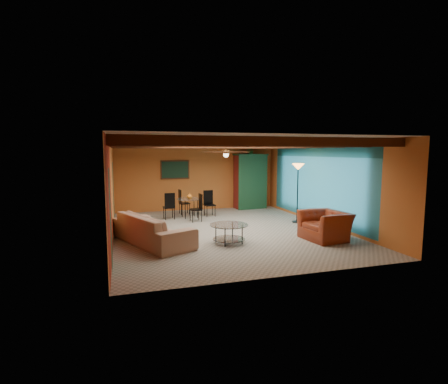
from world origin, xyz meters
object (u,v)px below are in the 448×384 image
object	(u,v)px
coffee_table	(229,234)
floor_lamp	(298,193)
vase	(190,188)
armoire	(250,182)
sofa	(153,229)
dining_table	(190,204)
potted_plant	(250,150)
armchair	(325,226)

from	to	relation	value
coffee_table	floor_lamp	distance (m)	3.62
coffee_table	vase	size ratio (longest dim) A/B	4.78
armoire	vase	xyz separation A→B (m)	(-2.84, -1.34, -0.05)
sofa	coffee_table	size ratio (longest dim) A/B	2.64
dining_table	potted_plant	xyz separation A→B (m)	(2.84, 1.34, 1.96)
armoire	floor_lamp	xyz separation A→B (m)	(0.45, -3.22, -0.11)
sofa	potted_plant	bearing A→B (deg)	-68.19
sofa	vase	xyz separation A→B (m)	(1.61, 3.20, 0.67)
potted_plant	vase	xyz separation A→B (m)	(-2.84, -1.34, -1.38)
dining_table	floor_lamp	xyz separation A→B (m)	(3.29, -1.88, 0.52)
sofa	dining_table	xyz separation A→B (m)	(1.61, 3.20, 0.09)
dining_table	armoire	bearing A→B (deg)	25.31
coffee_table	armoire	distance (m)	5.76
sofa	coffee_table	bearing A→B (deg)	-130.23
coffee_table	sofa	bearing A→B (deg)	163.53
dining_table	floor_lamp	bearing A→B (deg)	-29.70
vase	armoire	bearing A→B (deg)	25.31
armchair	armoire	xyz separation A→B (m)	(-0.05, 5.50, 0.72)
coffee_table	vase	bearing A→B (deg)	94.39
dining_table	armoire	world-z (taller)	armoire
armchair	dining_table	world-z (taller)	dining_table
coffee_table	floor_lamp	world-z (taller)	floor_lamp
sofa	armchair	world-z (taller)	same
armchair	armoire	size ratio (longest dim) A/B	0.54
sofa	dining_table	world-z (taller)	dining_table
vase	potted_plant	bearing A→B (deg)	25.31
sofa	armchair	xyz separation A→B (m)	(4.50, -0.96, -0.00)
coffee_table	dining_table	bearing A→B (deg)	94.39
armchair	armoire	distance (m)	5.54
dining_table	armoire	distance (m)	3.20
dining_table	vase	world-z (taller)	vase
armoire	potted_plant	distance (m)	1.33
coffee_table	potted_plant	size ratio (longest dim) A/B	2.22
sofa	dining_table	distance (m)	3.58
floor_lamp	potted_plant	world-z (taller)	potted_plant
armoire	potted_plant	world-z (taller)	potted_plant
potted_plant	dining_table	bearing A→B (deg)	-154.69
floor_lamp	vase	xyz separation A→B (m)	(-3.29, 1.88, 0.06)
armchair	vase	distance (m)	5.11
floor_lamp	vase	size ratio (longest dim) A/B	9.52
vase	armchair	bearing A→B (deg)	-55.20
floor_lamp	potted_plant	bearing A→B (deg)	97.96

